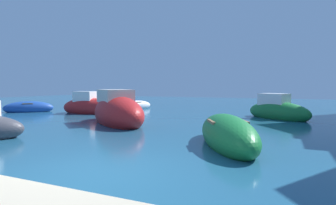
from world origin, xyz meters
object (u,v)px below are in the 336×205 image
Objects in this scene: moored_boat_4 at (117,112)px; moored_boat_5 at (227,135)px; moored_boat_2 at (29,108)px; moored_boat_0 at (89,107)px; moored_boat_1 at (277,111)px; moored_boat_6 at (136,106)px.

moored_boat_4 is 7.03m from moored_boat_5.
moored_boat_2 is 0.61× the size of moored_boat_4.
moored_boat_4 is 1.18× the size of moored_boat_5.
moored_boat_0 is 0.80× the size of moored_boat_4.
moored_boat_4 is at bearing 38.29° from moored_boat_5.
moored_boat_5 is at bearing -62.38° from moored_boat_1.
moored_boat_2 is 17.09m from moored_boat_5.
moored_boat_6 is at bearing -156.62° from moored_boat_1.
moored_boat_1 reaches higher than moored_boat_6.
moored_boat_5 is at bearing -118.37° from moored_boat_6.
moored_boat_6 is (-11.40, 2.72, -0.20)m from moored_boat_1.
moored_boat_4 is at bearing -43.45° from moored_boat_0.
moored_boat_1 is at bearing 146.16° from moored_boat_2.
moored_boat_2 is (-4.97, -0.92, -0.19)m from moored_boat_0.
moored_boat_4 is 9.08m from moored_boat_6.
moored_boat_0 is 5.06m from moored_boat_2.
moored_boat_0 reaches higher than moored_boat_1.
moored_boat_2 is at bearing 44.56° from moored_boat_5.
moored_boat_0 is 6.00m from moored_boat_4.
moored_boat_4 is at bearing -107.35° from moored_boat_1.
moored_boat_4 reaches higher than moored_boat_0.
moored_boat_1 is 1.27× the size of moored_boat_2.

